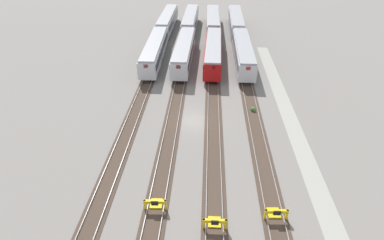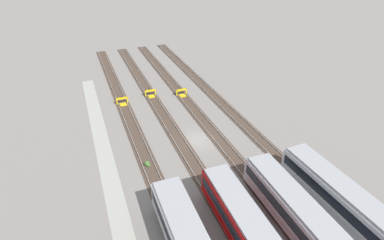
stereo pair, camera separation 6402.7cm
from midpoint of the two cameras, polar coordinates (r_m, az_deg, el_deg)
ground_plane at (r=23.53m, az=27.31°, el=-49.62°), size 400.00×400.00×0.00m
service_walkway at (r=22.88m, az=-25.66°, el=-62.24°), size 54.00×2.00×0.01m
rail_track_nearest at (r=22.28m, az=-1.36°, el=-60.22°), size 90.00×2.24×0.21m
rail_track_near_inner at (r=22.80m, az=19.81°, el=-53.68°), size 90.00×2.24×0.21m
rail_track_middle at (r=24.44m, az=33.28°, el=-45.41°), size 90.00×2.24×0.21m
rail_track_far_inner at (r=26.99m, az=41.72°, el=-37.50°), size 90.00×2.24×0.21m
subway_car_front_row_left_inner at (r=31.64m, az=90.13°, el=-48.17°), size 18.04×3.13×3.70m
subway_car_front_row_rightmost at (r=29.48m, az=95.97°, el=-56.37°), size 18.05×3.18×3.70m
bumper_stop_nearest_track at (r=26.07m, az=-13.90°, el=-27.64°), size 1.38×2.01×1.22m
bumper_stop_near_inner_track at (r=27.20m, az=-2.69°, el=-22.80°), size 1.34×2.00×1.22m
bumper_stop_middle_track at (r=27.70m, az=9.63°, el=-22.01°), size 1.37×2.01×1.22m
weed_clump at (r=22.28m, az=4.13°, el=-66.98°), size 0.92×0.70×0.64m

